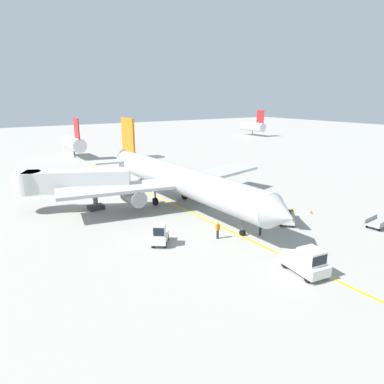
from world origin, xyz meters
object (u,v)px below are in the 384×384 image
object	(u,v)px
belt_loader_forward_hold	(266,207)
ground_crew_marshaller	(218,230)
pushback_tug	(307,262)
safety_cone_nose_left	(185,194)
ground_crew_wing_walker	(260,226)
baggage_tug_near_wing	(160,235)
belt_loader_aft_hold	(287,215)
jet_bridge	(66,182)
baggage_cart_loaded	(378,223)
safety_cone_nose_right	(311,212)
airliner	(176,178)

from	to	relation	value
belt_loader_forward_hold	ground_crew_marshaller	bearing A→B (deg)	-163.31
pushback_tug	safety_cone_nose_left	world-z (taller)	pushback_tug
ground_crew_wing_walker	baggage_tug_near_wing	bearing A→B (deg)	159.57
pushback_tug	ground_crew_wing_walker	size ratio (longest dim) A/B	2.25
belt_loader_aft_hold	jet_bridge	bearing A→B (deg)	137.43
pushback_tug	baggage_cart_loaded	size ratio (longest dim) A/B	1.00
jet_bridge	baggage_cart_loaded	xyz separation A→B (m)	(25.47, -23.33, -3.07)
safety_cone_nose_right	airliner	bearing A→B (deg)	134.99
baggage_cart_loaded	safety_cone_nose_left	bearing A→B (deg)	116.42
ground_crew_wing_walker	safety_cone_nose_right	xyz separation A→B (m)	(9.63, 1.50, -0.69)
pushback_tug	baggage_tug_near_wing	bearing A→B (deg)	121.68
belt_loader_aft_hold	belt_loader_forward_hold	bearing A→B (deg)	86.60
belt_loader_forward_hold	belt_loader_aft_hold	xyz separation A→B (m)	(-0.20, -3.37, 0.00)
airliner	belt_loader_aft_hold	bearing A→B (deg)	-60.29
airliner	ground_crew_wing_walker	size ratio (longest dim) A/B	20.75
airliner	ground_crew_wing_walker	world-z (taller)	airliner
ground_crew_marshaller	ground_crew_wing_walker	size ratio (longest dim) A/B	1.00
safety_cone_nose_right	ground_crew_marshaller	bearing A→B (deg)	179.40
safety_cone_nose_left	belt_loader_aft_hold	bearing A→B (deg)	-76.12
safety_cone_nose_right	pushback_tug	bearing A→B (deg)	-143.33
airliner	belt_loader_aft_hold	world-z (taller)	airliner
belt_loader_aft_hold	baggage_cart_loaded	world-z (taller)	belt_loader_aft_hold
baggage_tug_near_wing	ground_crew_marshaller	xyz separation A→B (m)	(5.26, -1.80, -0.02)
pushback_tug	baggage_tug_near_wing	size ratio (longest dim) A/B	1.41
belt_loader_aft_hold	ground_crew_marshaller	world-z (taller)	belt_loader_aft_hold
baggage_tug_near_wing	ground_crew_wing_walker	size ratio (longest dim) A/B	1.59
baggage_tug_near_wing	jet_bridge	bearing A→B (deg)	106.74
ground_crew_wing_walker	safety_cone_nose_right	size ratio (longest dim) A/B	3.86
airliner	safety_cone_nose_right	bearing A→B (deg)	-45.01
baggage_cart_loaded	ground_crew_marshaller	world-z (taller)	ground_crew_marshaller
baggage_cart_loaded	ground_crew_marshaller	bearing A→B (deg)	156.65
ground_crew_marshaller	ground_crew_wing_walker	distance (m)	4.32
airliner	jet_bridge	distance (m)	12.94
belt_loader_aft_hold	safety_cone_nose_left	distance (m)	15.40
pushback_tug	baggage_cart_loaded	world-z (taller)	pushback_tug
baggage_cart_loaded	ground_crew_wing_walker	bearing A→B (deg)	156.34
jet_bridge	baggage_cart_loaded	world-z (taller)	jet_bridge
ground_crew_marshaller	safety_cone_nose_right	bearing A→B (deg)	-0.60
belt_loader_aft_hold	baggage_tug_near_wing	bearing A→B (deg)	170.35
pushback_tug	ground_crew_wing_walker	bearing A→B (deg)	71.72
baggage_tug_near_wing	safety_cone_nose_right	world-z (taller)	baggage_tug_near_wing
airliner	belt_loader_forward_hold	size ratio (longest dim) A/B	7.42
belt_loader_aft_hold	safety_cone_nose_left	bearing A→B (deg)	103.88
pushback_tug	ground_crew_wing_walker	distance (m)	7.92
ground_crew_wing_walker	safety_cone_nose_left	distance (m)	16.03
airliner	pushback_tug	size ratio (longest dim) A/B	9.24
safety_cone_nose_left	safety_cone_nose_right	distance (m)	16.69
airliner	belt_loader_aft_hold	xyz separation A→B (m)	(6.81, -11.94, -2.64)
jet_bridge	baggage_tug_near_wing	bearing A→B (deg)	-73.26
jet_bridge	safety_cone_nose_right	distance (m)	28.84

